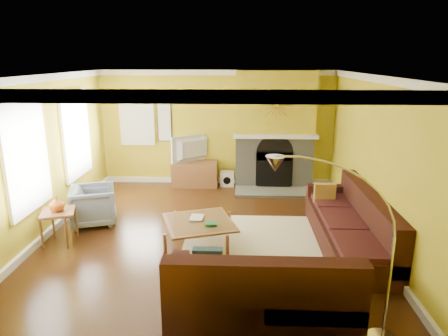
{
  "coord_description": "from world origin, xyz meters",
  "views": [
    {
      "loc": [
        0.56,
        -6.37,
        2.95
      ],
      "look_at": [
        0.27,
        0.4,
        1.09
      ],
      "focal_mm": 32.0,
      "sensor_mm": 36.0,
      "label": 1
    }
  ],
  "objects_px": {
    "sectional_sofa": "(285,231)",
    "media_console": "(195,174)",
    "coffee_table": "(199,233)",
    "side_table": "(59,227)",
    "armchair": "(94,205)",
    "arc_lamp": "(337,256)"
  },
  "relations": [
    {
      "from": "sectional_sofa",
      "to": "media_console",
      "type": "bearing_deg",
      "value": 116.38
    },
    {
      "from": "coffee_table",
      "to": "side_table",
      "type": "relative_size",
      "value": 1.88
    },
    {
      "from": "armchair",
      "to": "arc_lamp",
      "type": "height_order",
      "value": "arc_lamp"
    },
    {
      "from": "sectional_sofa",
      "to": "media_console",
      "type": "xyz_separation_m",
      "value": [
        -1.76,
        3.54,
        -0.16
      ]
    },
    {
      "from": "sectional_sofa",
      "to": "side_table",
      "type": "bearing_deg",
      "value": 174.02
    },
    {
      "from": "sectional_sofa",
      "to": "armchair",
      "type": "xyz_separation_m",
      "value": [
        -3.36,
        1.2,
        -0.09
      ]
    },
    {
      "from": "side_table",
      "to": "arc_lamp",
      "type": "distance_m",
      "value": 4.59
    },
    {
      "from": "coffee_table",
      "to": "media_console",
      "type": "relative_size",
      "value": 0.98
    },
    {
      "from": "coffee_table",
      "to": "arc_lamp",
      "type": "relative_size",
      "value": 0.51
    },
    {
      "from": "coffee_table",
      "to": "media_console",
      "type": "distance_m",
      "value": 3.16
    },
    {
      "from": "armchair",
      "to": "arc_lamp",
      "type": "bearing_deg",
      "value": -147.46
    },
    {
      "from": "sectional_sofa",
      "to": "media_console",
      "type": "relative_size",
      "value": 3.52
    },
    {
      "from": "armchair",
      "to": "arc_lamp",
      "type": "relative_size",
      "value": 0.38
    },
    {
      "from": "armchair",
      "to": "arc_lamp",
      "type": "distance_m",
      "value": 4.81
    },
    {
      "from": "coffee_table",
      "to": "side_table",
      "type": "bearing_deg",
      "value": -179.22
    },
    {
      "from": "side_table",
      "to": "coffee_table",
      "type": "bearing_deg",
      "value": 0.78
    },
    {
      "from": "media_console",
      "to": "arc_lamp",
      "type": "distance_m",
      "value": 5.82
    },
    {
      "from": "sectional_sofa",
      "to": "arc_lamp",
      "type": "xyz_separation_m",
      "value": [
        0.31,
        -1.85,
        0.57
      ]
    },
    {
      "from": "arc_lamp",
      "to": "media_console",
      "type": "bearing_deg",
      "value": 110.93
    },
    {
      "from": "armchair",
      "to": "media_console",
      "type": "bearing_deg",
      "value": -51.96
    },
    {
      "from": "media_console",
      "to": "side_table",
      "type": "distance_m",
      "value": 3.68
    },
    {
      "from": "side_table",
      "to": "media_console",
      "type": "bearing_deg",
      "value": 59.25
    }
  ]
}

